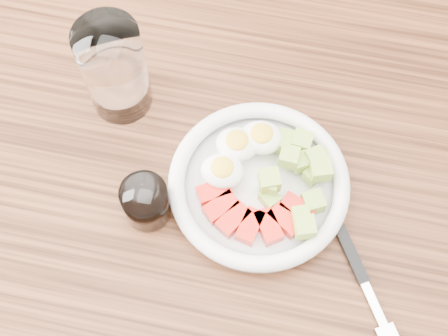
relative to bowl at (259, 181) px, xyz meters
The scene contains 6 objects.
ground 0.79m from the bowl, behind, with size 4.00×4.00×0.00m, color brown.
dining_table 0.13m from the bowl, behind, with size 1.50×0.90×0.77m.
bowl is the anchor object (origin of this frame).
fork 0.17m from the bowl, 30.12° to the right, with size 0.13×0.20×0.01m.
water_glass 0.25m from the bowl, 156.25° to the left, with size 0.09×0.09×0.16m, color white.
coffee_glass 0.15m from the bowl, 155.21° to the right, with size 0.06×0.06×0.07m.
Camera 1 is at (0.06, -0.32, 1.56)m, focal length 50.00 mm.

